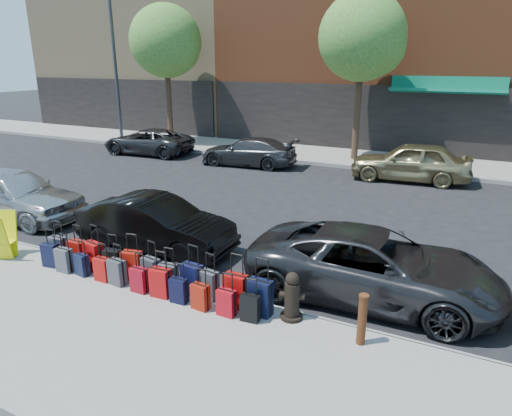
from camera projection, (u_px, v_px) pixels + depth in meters
The scene contains 40 objects.
ground at pixel (254, 221), 13.55m from camera, with size 120.00×120.00×0.00m, color black.
sidewalk_near at pixel (88, 328), 7.99m from camera, with size 60.00×4.00×0.15m, color gray.
sidewalk_far at pixel (346, 157), 22.05m from camera, with size 60.00×4.00×0.15m, color gray.
curb_near at pixel (159, 280), 9.71m from camera, with size 60.00×0.08×0.15m, color gray.
curb_far at pixel (334, 166), 20.32m from camera, with size 60.00×0.08×0.15m, color gray.
building_left at pixel (168, 11), 33.18m from camera, with size 15.00×12.12×16.00m.
tree_left at pixel (168, 43), 24.14m from camera, with size 3.80×3.80×7.27m.
tree_center at pixel (365, 39), 19.70m from camera, with size 3.80×3.80×7.27m.
streetlight at pixel (117, 58), 25.02m from camera, with size 2.59×0.18×8.00m.
suitcase_front_0 at pixel (58, 249), 10.35m from camera, with size 0.41×0.23×0.96m.
suitcase_front_1 at pixel (78, 253), 10.16m from camera, with size 0.39×0.22×0.94m.
suitcase_front_2 at pixel (94, 257), 9.90m from camera, with size 0.47×0.31×1.04m.
suitcase_front_3 at pixel (113, 262), 9.77m from camera, with size 0.39×0.24×0.89m.
suitcase_front_4 at pixel (132, 265), 9.53m from camera, with size 0.45×0.30×0.99m.
suitcase_front_5 at pixel (151, 271), 9.29m from camera, with size 0.42×0.29×0.94m.
suitcase_front_6 at pixel (169, 277), 9.09m from camera, with size 0.38×0.23×0.88m.
suitcase_front_7 at pixel (192, 279), 8.88m from camera, with size 0.45×0.28×1.02m.
suitcase_front_8 at pixel (209, 285), 8.74m from camera, with size 0.41×0.28×0.92m.
suitcase_front_9 at pixel (235, 291), 8.43m from camera, with size 0.43×0.24×1.04m.
suitcase_front_10 at pixel (260, 297), 8.18m from camera, with size 0.46×0.27×1.07m.
suitcase_back_0 at pixel (51, 255), 10.13m from camera, with size 0.39×0.26×0.87m.
suitcase_back_1 at pixel (64, 260), 9.88m from camera, with size 0.36×0.21×0.86m.
suitcase_back_2 at pixel (82, 265), 9.73m from camera, with size 0.34×0.23×0.76m.
suitcase_back_3 at pixel (103, 269), 9.47m from camera, with size 0.34×0.20×0.81m.
suitcase_back_4 at pixel (117, 272), 9.31m from camera, with size 0.39×0.25×0.87m.
suitcase_back_5 at pixel (139, 280), 9.02m from camera, with size 0.34×0.20×0.81m.
suitcase_back_6 at pixel (161, 283), 8.82m from camera, with size 0.40×0.25×0.93m.
suitcase_back_7 at pixel (179, 290), 8.62m from camera, with size 0.34×0.20×0.79m.
suitcase_back_8 at pixel (200, 297), 8.39m from camera, with size 0.35×0.22×0.79m.
suitcase_back_9 at pixel (226, 302), 8.18m from camera, with size 0.34×0.21×0.80m.
suitcase_back_10 at pixel (250, 308), 8.01m from camera, with size 0.35×0.22×0.79m.
fire_hydrant at pixel (292, 297), 8.03m from camera, with size 0.46×0.40×0.89m.
bollard at pixel (362, 319), 7.28m from camera, with size 0.16×0.16×0.88m.
display_rack at pixel (0, 236), 10.50m from camera, with size 0.82×0.85×1.07m.
car_near_0 at pixel (13, 194), 13.51m from camera, with size 1.82×4.53×1.54m, color #B1B3B8.
car_near_1 at pixel (156, 224), 11.32m from camera, with size 1.41×4.04×1.33m, color black.
car_near_2 at pixel (374, 266), 8.98m from camera, with size 2.28×4.94×1.37m, color #2E2D30.
car_far_0 at pixel (148, 141), 23.03m from camera, with size 2.13×4.62×1.28m, color #2F2F32.
car_far_1 at pixel (248, 152), 20.50m from camera, with size 1.77×4.35×1.26m, color #353538.
car_far_2 at pixel (410, 162), 17.82m from camera, with size 1.82×4.52×1.54m, color #96885C.
Camera 1 is at (5.74, -11.41, 4.54)m, focal length 32.00 mm.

